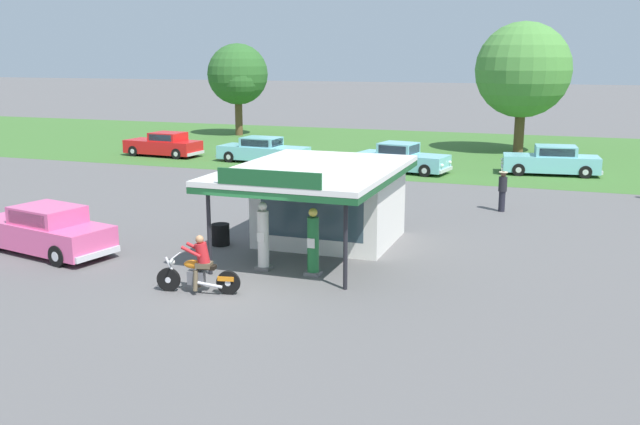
# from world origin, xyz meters

# --- Properties ---
(ground_plane) EXTENTS (300.00, 300.00, 0.00)m
(ground_plane) POSITION_xyz_m (0.00, 0.00, 0.00)
(ground_plane) COLOR #5B5959
(grass_verge_strip) EXTENTS (120.00, 24.00, 0.01)m
(grass_verge_strip) POSITION_xyz_m (0.00, 30.00, 0.00)
(grass_verge_strip) COLOR #3D6B2D
(grass_verge_strip) RESTS_ON ground
(service_station_kiosk) EXTENTS (4.98, 7.32, 3.20)m
(service_station_kiosk) POSITION_xyz_m (0.72, 5.32, 1.59)
(service_station_kiosk) COLOR silver
(service_station_kiosk) RESTS_ON ground
(gas_pump_nearside) EXTENTS (0.44, 0.44, 2.04)m
(gas_pump_nearside) POSITION_xyz_m (-0.06, 1.85, 0.93)
(gas_pump_nearside) COLOR slate
(gas_pump_nearside) RESTS_ON ground
(gas_pump_offside) EXTENTS (0.44, 0.44, 1.97)m
(gas_pump_offside) POSITION_xyz_m (1.50, 1.85, 0.90)
(gas_pump_offside) COLOR slate
(gas_pump_offside) RESTS_ON ground
(motorcycle_with_rider) EXTENTS (2.28, 0.74, 1.58)m
(motorcycle_with_rider) POSITION_xyz_m (-0.80, -0.64, 0.65)
(motorcycle_with_rider) COLOR black
(motorcycle_with_rider) RESTS_ON ground
(featured_classic_sedan) EXTENTS (5.20, 2.75, 1.54)m
(featured_classic_sedan) POSITION_xyz_m (-7.35, 1.19, 0.71)
(featured_classic_sedan) COLOR #E55993
(featured_classic_sedan) RESTS_ON ground
(parked_car_back_row_centre_right) EXTENTS (5.22, 2.34, 1.55)m
(parked_car_back_row_centre_right) POSITION_xyz_m (7.37, 22.52, 0.71)
(parked_car_back_row_centre_right) COLOR #7AC6D1
(parked_car_back_row_centre_right) RESTS_ON ground
(parked_car_back_row_centre_left) EXTENTS (5.67, 2.24, 1.48)m
(parked_car_back_row_centre_left) POSITION_xyz_m (-8.84, 21.49, 0.68)
(parked_car_back_row_centre_left) COLOR #7AC6D1
(parked_car_back_row_centre_left) RESTS_ON ground
(parked_car_second_row_spare) EXTENTS (5.08, 2.22, 1.50)m
(parked_car_second_row_spare) POSITION_xyz_m (-15.79, 21.81, 0.69)
(parked_car_second_row_spare) COLOR red
(parked_car_second_row_spare) RESTS_ON ground
(parked_car_back_row_right) EXTENTS (5.30, 2.74, 1.57)m
(parked_car_back_row_right) POSITION_xyz_m (-0.31, 20.76, 0.70)
(parked_car_back_row_right) COLOR #7AC6D1
(parked_car_back_row_right) RESTS_ON ground
(bystander_admiring_sedan) EXTENTS (0.36, 0.36, 1.64)m
(bystander_admiring_sedan) POSITION_xyz_m (5.79, 12.35, 0.88)
(bystander_admiring_sedan) COLOR black
(bystander_admiring_sedan) RESTS_ON ground
(tree_oak_left) EXTENTS (4.71, 4.71, 7.12)m
(tree_oak_left) POSITION_xyz_m (-16.46, 33.98, 4.63)
(tree_oak_left) COLOR brown
(tree_oak_left) RESTS_ON ground
(tree_oak_right) EXTENTS (6.05, 6.05, 8.31)m
(tree_oak_right) POSITION_xyz_m (5.07, 30.99, 5.27)
(tree_oak_right) COLOR brown
(tree_oak_right) RESTS_ON ground
(spare_tire_stack) EXTENTS (0.60, 0.60, 0.72)m
(spare_tire_stack) POSITION_xyz_m (-2.52, 3.88, 0.36)
(spare_tire_stack) COLOR black
(spare_tire_stack) RESTS_ON ground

